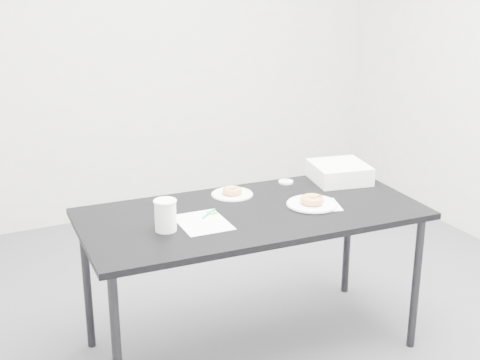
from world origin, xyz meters
name	(u,v)px	position (x,y,z in m)	size (l,w,h in m)	color
floor	(259,331)	(0.00, 0.00, 0.00)	(4.00, 4.00, 0.00)	#4D4D52
wall_back	(133,39)	(0.00, 2.00, 1.35)	(4.00, 0.02, 2.70)	silver
table	(252,222)	(-0.10, -0.11, 0.70)	(1.69, 0.87, 0.75)	black
scorecard	(203,222)	(-0.37, -0.14, 0.75)	(0.22, 0.28, 0.00)	white
logo_patch	(212,213)	(-0.29, -0.05, 0.76)	(0.05, 0.05, 0.00)	green
pen	(209,214)	(-0.31, -0.06, 0.76)	(0.01, 0.01, 0.13)	#0D9486
napkin	(321,205)	(0.24, -0.19, 0.76)	(0.18, 0.18, 0.00)	white
plate_near	(312,204)	(0.20, -0.17, 0.76)	(0.25, 0.25, 0.01)	white
donut_near	(312,200)	(0.20, -0.17, 0.78)	(0.12, 0.12, 0.04)	#CF8741
plate_far	(232,194)	(-0.09, 0.14, 0.76)	(0.22, 0.22, 0.01)	white
donut_far	(232,191)	(-0.09, 0.14, 0.78)	(0.10, 0.10, 0.03)	#CF8741
coffee_cup	(166,215)	(-0.56, -0.15, 0.83)	(0.10, 0.10, 0.15)	white
cup_lid	(286,182)	(0.26, 0.19, 0.76)	(0.08, 0.08, 0.01)	white
bakery_box	(339,172)	(0.54, 0.09, 0.80)	(0.29, 0.29, 0.10)	white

